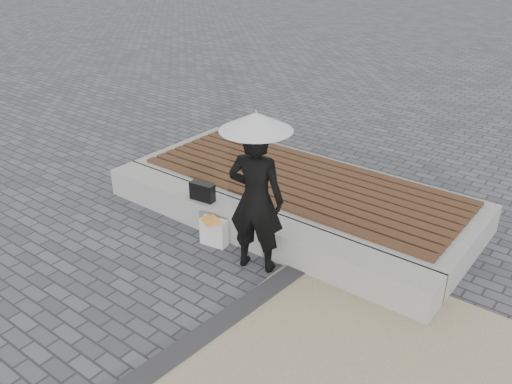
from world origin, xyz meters
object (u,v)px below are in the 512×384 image
woman (256,200)px  canvas_tote (214,232)px  seating_ledge (250,227)px  handbag (202,192)px  parasol (256,121)px

woman → canvas_tote: 1.02m
seating_ledge → handbag: size_ratio=14.41×
seating_ledge → handbag: handbag is taller
woman → handbag: (-1.16, 0.33, -0.38)m
woman → handbag: 1.26m
handbag → canvas_tote: (0.43, -0.27, -0.34)m
woman → canvas_tote: bearing=-22.4°
seating_ledge → woman: size_ratio=2.77×
parasol → handbag: (-1.16, 0.33, -1.32)m
parasol → handbag: size_ratio=2.98×
handbag → canvas_tote: handbag is taller
seating_ledge → woman: bearing=-44.9°
woman → parasol: parasol is taller
seating_ledge → woman: (0.42, -0.42, 0.70)m
handbag → canvas_tote: size_ratio=0.95×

